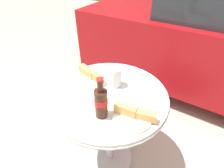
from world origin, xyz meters
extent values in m
plane|color=#A8A093|center=(0.00, 0.00, 0.00)|extent=(30.00, 30.00, 0.00)
cylinder|color=#B7B7BC|center=(0.00, 0.00, 0.01)|extent=(0.38, 0.38, 0.02)
cylinder|color=#B7B7BC|center=(0.00, 0.00, 0.37)|extent=(0.06, 0.06, 0.70)
cylinder|color=#B7B7BC|center=(0.00, 0.00, 0.71)|extent=(0.75, 0.75, 0.01)
cylinder|color=beige|center=(0.00, 0.00, 0.73)|extent=(0.74, 0.74, 0.02)
cylinder|color=#3D1E14|center=(0.06, -0.17, 0.82)|extent=(0.07, 0.07, 0.17)
cylinder|color=red|center=(0.06, -0.17, 0.84)|extent=(0.07, 0.07, 0.04)
cylinder|color=#3D1E14|center=(0.06, -0.17, 0.94)|extent=(0.03, 0.03, 0.07)
cylinder|color=red|center=(0.06, -0.17, 0.97)|extent=(0.03, 0.03, 0.01)
cylinder|color=#C68923|center=(-0.01, 0.09, 0.79)|extent=(0.07, 0.07, 0.10)
cylinder|color=silver|center=(-0.01, 0.09, 0.80)|extent=(0.08, 0.08, 0.13)
cylinder|color=silver|center=(-0.18, 0.07, 0.74)|extent=(0.23, 0.23, 0.01)
cube|color=white|center=(-0.18, 0.07, 0.75)|extent=(0.16, 0.16, 0.00)
cube|color=tan|center=(-0.23, 0.08, 0.78)|extent=(0.15, 0.08, 0.05)
cube|color=tan|center=(-0.14, 0.06, 0.78)|extent=(0.13, 0.07, 0.06)
cylinder|color=silver|center=(0.21, -0.11, 0.74)|extent=(0.21, 0.21, 0.01)
cube|color=white|center=(0.21, -0.11, 0.75)|extent=(0.18, 0.18, 0.00)
cube|color=tan|center=(0.17, -0.11, 0.78)|extent=(0.12, 0.05, 0.06)
cube|color=tan|center=(0.26, -0.09, 0.77)|extent=(0.16, 0.08, 0.05)
cylinder|color=black|center=(-0.21, 2.46, 0.34)|extent=(0.68, 0.21, 0.68)
cylinder|color=black|center=(-0.21, 0.93, 0.34)|extent=(0.68, 0.21, 0.68)
camera|label=1|loc=(0.45, -0.69, 1.45)|focal=28.00mm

